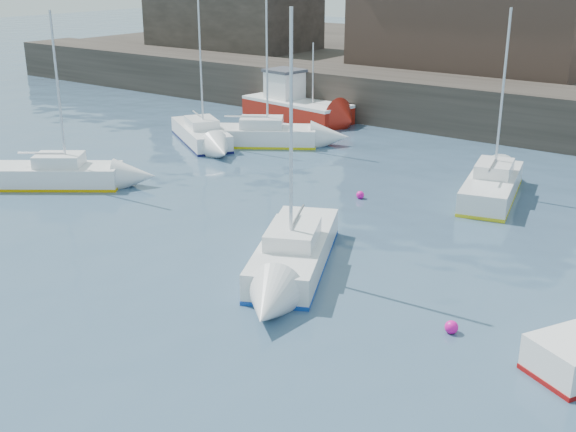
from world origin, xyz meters
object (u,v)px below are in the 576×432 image
Objects in this scene: sailboat_b at (294,251)px; buoy_far at (360,198)px; sailboat_h at (256,135)px; buoy_mid at (451,333)px; sailboat_a at (55,175)px; fishing_boat at (294,104)px; sailboat_e at (201,133)px; sailboat_f at (492,186)px.

sailboat_b is 24.38× the size of buoy_far.
sailboat_h is 23.25m from buoy_mid.
buoy_mid is 1.10× the size of buoy_far.
sailboat_a is 12.22m from sailboat_h.
fishing_boat is at bearing 134.44° from buoy_mid.
buoy_far is (12.57, 6.89, -0.57)m from sailboat_a.
sailboat_a is at bearing -88.03° from sailboat_e.
sailboat_e is (-0.38, -8.77, -0.45)m from fishing_boat.
sailboat_h reaches higher than sailboat_b.
sailboat_f is at bearing -26.99° from fishing_boat.
fishing_boat is 0.92× the size of sailboat_b.
buoy_mid is (21.04, -2.21, -0.57)m from sailboat_a.
sailboat_b is (14.58, -20.20, -0.42)m from fishing_boat.
buoy_far is at bearing -15.39° from sailboat_e.
sailboat_e is 17.63m from sailboat_f.
sailboat_a is at bearing -151.28° from buoy_far.
sailboat_f is 0.92× the size of sailboat_h.
sailboat_e is at bearing 164.61° from buoy_far.
buoy_mid is at bearing -37.50° from sailboat_h.
buoy_far is (9.97, -5.05, -0.58)m from sailboat_h.
sailboat_f reaches higher than fishing_boat.
sailboat_f is at bearing 106.60° from buoy_mid.
fishing_boat is 0.99× the size of sailboat_f.
sailboat_b is at bearing 169.16° from buoy_mid.
sailboat_b reaches higher than fishing_boat.
sailboat_a is 10.45m from sailboat_e.
sailboat_e is at bearing 149.39° from buoy_mid.
buoy_far is (12.55, -12.33, -0.99)m from fishing_boat.
sailboat_f is at bearing -5.85° from sailboat_h.
sailboat_e reaches higher than buoy_mid.
sailboat_a reaches higher than fishing_boat.
sailboat_e is at bearing 142.62° from sailboat_b.
buoy_mid is (21.40, -12.66, -0.54)m from sailboat_e.
sailboat_e is at bearing 179.96° from sailboat_f.
sailboat_a is 22.36× the size of buoy_far.
sailboat_f is at bearing 37.05° from buoy_far.
sailboat_b is at bearing -103.18° from sailboat_f.
fishing_boat is at bearing 109.52° from sailboat_h.
sailboat_e is 3.32m from sailboat_h.
sailboat_h is 24.81× the size of buoy_far.
buoy_far is (-8.47, 9.10, 0.00)m from buoy_mid.
buoy_far is at bearing -26.87° from sailboat_h.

